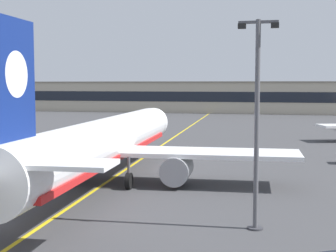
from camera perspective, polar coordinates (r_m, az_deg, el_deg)
name	(u,v)px	position (r m, az deg, el deg)	size (l,w,h in m)	color
ground_plane	(5,229)	(30.21, -18.44, -11.25)	(400.00, 400.00, 0.00)	#3D3D3F
taxiway_centreline	(147,155)	(57.33, -2.41, -3.38)	(0.30, 180.00, 0.01)	yellow
airliner_foreground	(104,143)	(41.00, -7.49, -2.00)	(32.24, 41.52, 11.65)	white
apron_lamp_post	(257,121)	(27.96, 10.29, 0.60)	(2.24, 0.90, 11.83)	#515156
safety_cone_by_nose_gear	(168,153)	(57.17, -0.03, -3.14)	(0.44, 0.44, 0.55)	orange
terminal_building	(203,97)	(143.18, 4.05, 3.40)	(142.98, 12.40, 8.95)	#B2A893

